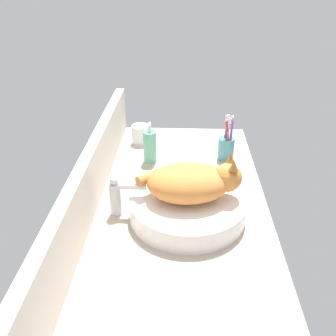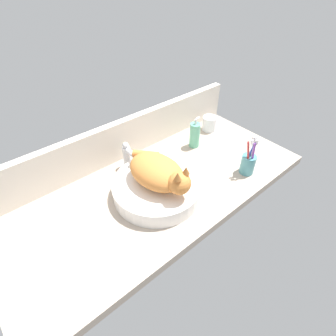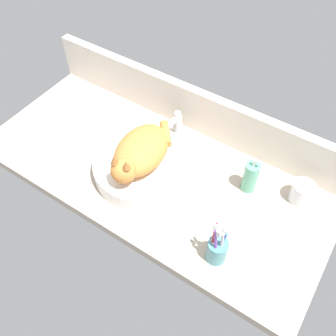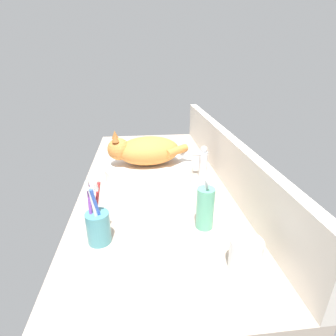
{
  "view_description": "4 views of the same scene",
  "coord_description": "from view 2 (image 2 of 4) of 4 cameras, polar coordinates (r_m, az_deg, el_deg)",
  "views": [
    {
      "loc": [
        -99.34,
        -1.1,
        71.68
      ],
      "look_at": [
        7.7,
        3.45,
        11.36
      ],
      "focal_mm": 40.0,
      "sensor_mm": 36.0,
      "label": 1
    },
    {
      "loc": [
        -49.38,
        -64.74,
        79.28
      ],
      "look_at": [
        5.24,
        -0.41,
        7.8
      ],
      "focal_mm": 28.0,
      "sensor_mm": 36.0,
      "label": 2
    },
    {
      "loc": [
        53.19,
        -71.25,
        110.68
      ],
      "look_at": [
        8.36,
        -3.28,
        9.99
      ],
      "focal_mm": 40.0,
      "sensor_mm": 36.0,
      "label": 3
    },
    {
      "loc": [
        97.52,
        -6.46,
        47.69
      ],
      "look_at": [
        6.5,
        3.72,
        8.26
      ],
      "focal_mm": 28.0,
      "sensor_mm": 36.0,
      "label": 4
    }
  ],
  "objects": [
    {
      "name": "ground_plane",
      "position": [
        1.15,
        -2.13,
        -4.72
      ],
      "size": [
        134.27,
        59.56,
        4.0
      ],
      "primitive_type": "cube",
      "color": "#B2A08E"
    },
    {
      "name": "backsplash_panel",
      "position": [
        1.26,
        -10.28,
        6.02
      ],
      "size": [
        134.27,
        3.6,
        19.32
      ],
      "primitive_type": "cube",
      "color": "silver",
      "rests_on": "ground_plane"
    },
    {
      "name": "sink_basin",
      "position": [
        1.08,
        -2.38,
        -4.3
      ],
      "size": [
        36.5,
        36.5,
        6.76
      ],
      "primitive_type": "cylinder",
      "color": "white",
      "rests_on": "ground_plane"
    },
    {
      "name": "cat",
      "position": [
        1.01,
        -1.94,
        -0.97
      ],
      "size": [
        19.54,
        32.4,
        14.0
      ],
      "color": "orange",
      "rests_on": "sink_basin"
    },
    {
      "name": "faucet",
      "position": [
        1.2,
        -8.7,
        2.75
      ],
      "size": [
        3.6,
        11.82,
        13.6
      ],
      "color": "silver",
      "rests_on": "ground_plane"
    },
    {
      "name": "soap_dispenser",
      "position": [
        1.34,
        5.83,
        7.19
      ],
      "size": [
        5.22,
        5.22,
        16.18
      ],
      "color": "#60B793",
      "rests_on": "ground_plane"
    },
    {
      "name": "toothbrush_cup",
      "position": [
        1.22,
        17.05,
        1.06
      ],
      "size": [
        6.42,
        6.42,
        18.72
      ],
      "color": "teal",
      "rests_on": "ground_plane"
    },
    {
      "name": "water_glass",
      "position": [
        1.5,
        8.98,
        9.41
      ],
      "size": [
        7.77,
        7.77,
        7.99
      ],
      "color": "white",
      "rests_on": "ground_plane"
    }
  ]
}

